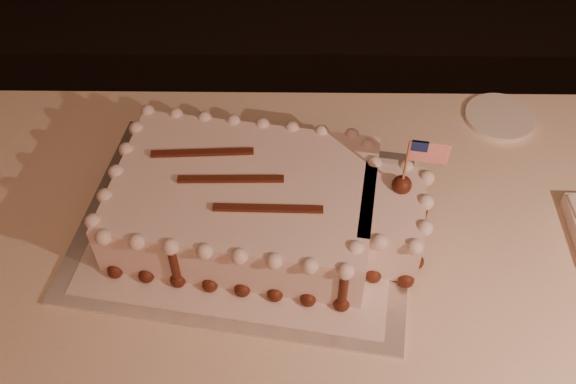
{
  "coord_description": "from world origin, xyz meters",
  "views": [
    {
      "loc": [
        -0.26,
        -0.15,
        1.72
      ],
      "look_at": [
        -0.27,
        0.61,
        0.85
      ],
      "focal_mm": 40.0,
      "sensor_mm": 36.0,
      "label": 1
    }
  ],
  "objects_px": {
    "banquet_table": "(401,327)",
    "side_plate": "(500,117)",
    "sheet_cake": "(262,204)",
    "cake_board": "(246,223)"
  },
  "relations": [
    {
      "from": "banquet_table",
      "to": "cake_board",
      "type": "xyz_separation_m",
      "value": [
        -0.35,
        0.01,
        0.38
      ]
    },
    {
      "from": "banquet_table",
      "to": "sheet_cake",
      "type": "xyz_separation_m",
      "value": [
        -0.31,
        0.0,
        0.44
      ]
    },
    {
      "from": "cake_board",
      "to": "banquet_table",
      "type": "bearing_deg",
      "value": 7.33
    },
    {
      "from": "banquet_table",
      "to": "sheet_cake",
      "type": "distance_m",
      "value": 0.54
    },
    {
      "from": "sheet_cake",
      "to": "cake_board",
      "type": "bearing_deg",
      "value": 171.18
    },
    {
      "from": "banquet_table",
      "to": "sheet_cake",
      "type": "bearing_deg",
      "value": 179.1
    },
    {
      "from": "banquet_table",
      "to": "side_plate",
      "type": "bearing_deg",
      "value": 57.08
    },
    {
      "from": "side_plate",
      "to": "cake_board",
      "type": "bearing_deg",
      "value": -151.03
    },
    {
      "from": "sheet_cake",
      "to": "side_plate",
      "type": "relative_size",
      "value": 4.0
    },
    {
      "from": "banquet_table",
      "to": "sheet_cake",
      "type": "height_order",
      "value": "sheet_cake"
    }
  ]
}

